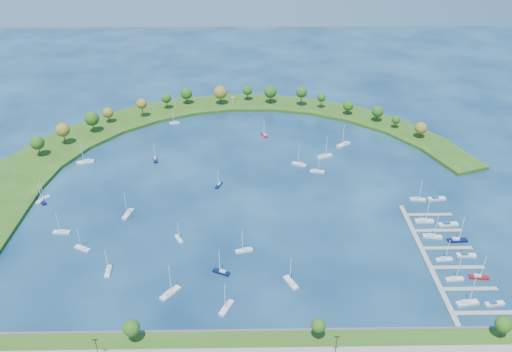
{
  "coord_description": "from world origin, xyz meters",
  "views": [
    {
      "loc": [
        1.18,
        -233.79,
        142.24
      ],
      "look_at": [
        5.0,
        5.0,
        4.0
      ],
      "focal_mm": 35.74,
      "sensor_mm": 36.0,
      "label": 1
    }
  ],
  "objects_px": {
    "docked_boat_6": "(432,236)",
    "docked_boat_9": "(448,224)",
    "moored_boat_4": "(179,238)",
    "moored_boat_8": "(299,164)",
    "moored_boat_3": "(155,159)",
    "moored_boat_6": "(219,184)",
    "moored_boat_15": "(43,199)",
    "docked_boat_11": "(436,199)",
    "moored_boat_19": "(325,156)",
    "moored_boat_20": "(170,293)",
    "moored_boat_7": "(226,307)",
    "moored_boat_13": "(85,161)",
    "docked_boat_10": "(418,199)",
    "moored_boat_11": "(108,271)",
    "moored_boat_12": "(343,144)",
    "moored_boat_1": "(291,282)",
    "docked_boat_7": "(457,240)",
    "docked_boat_0": "(467,302)",
    "moored_boat_9": "(174,122)",
    "docked_boat_2": "(455,278)",
    "docked_boat_5": "(466,255)",
    "moored_boat_2": "(82,248)",
    "moored_boat_14": "(264,135)",
    "docked_boat_1": "(494,304)",
    "moored_boat_10": "(221,271)",
    "docked_boat_3": "(479,276)",
    "moored_boat_5": "(244,250)",
    "moored_boat_16": "(62,231)",
    "docked_boat_4": "(444,259)",
    "harbor_tower": "(233,100)",
    "dock_system": "(442,258)",
    "moored_boat_17": "(317,171)",
    "moored_boat_18": "(42,201)",
    "moored_boat_0": "(128,213)",
    "docked_boat_8": "(424,220)"
  },
  "relations": [
    {
      "from": "moored_boat_8",
      "to": "moored_boat_13",
      "type": "relative_size",
      "value": 0.88
    },
    {
      "from": "moored_boat_19",
      "to": "moored_boat_20",
      "type": "relative_size",
      "value": 0.98
    },
    {
      "from": "moored_boat_13",
      "to": "docked_boat_10",
      "type": "xyz_separation_m",
      "value": [
        182.13,
        -43.11,
        -0.09
      ]
    },
    {
      "from": "moored_boat_15",
      "to": "docked_boat_11",
      "type": "height_order",
      "value": "moored_boat_15"
    },
    {
      "from": "docked_boat_11",
      "to": "docked_boat_10",
      "type": "bearing_deg",
      "value": 176.6
    },
    {
      "from": "docked_boat_0",
      "to": "docked_boat_8",
      "type": "xyz_separation_m",
      "value": [
        -0.0,
        55.23,
        0.0
      ]
    },
    {
      "from": "moored_boat_10",
      "to": "docked_boat_2",
      "type": "relative_size",
      "value": 1.03
    },
    {
      "from": "moored_boat_9",
      "to": "docked_boat_10",
      "type": "xyz_separation_m",
      "value": [
        137.01,
        -98.3,
        0.04
      ]
    },
    {
      "from": "moored_boat_5",
      "to": "moored_boat_7",
      "type": "relative_size",
      "value": 0.89
    },
    {
      "from": "moored_boat_1",
      "to": "docked_boat_7",
      "type": "bearing_deg",
      "value": -97.32
    },
    {
      "from": "moored_boat_17",
      "to": "moored_boat_20",
      "type": "height_order",
      "value": "moored_boat_20"
    },
    {
      "from": "moored_boat_4",
      "to": "moored_boat_8",
      "type": "xyz_separation_m",
      "value": [
        61.64,
        69.79,
        0.08
      ]
    },
    {
      "from": "moored_boat_3",
      "to": "moored_boat_7",
      "type": "distance_m",
      "value": 129.71
    },
    {
      "from": "moored_boat_11",
      "to": "moored_boat_12",
      "type": "xyz_separation_m",
      "value": [
        118.35,
        116.74,
        0.11
      ]
    },
    {
      "from": "moored_boat_4",
      "to": "moored_boat_9",
      "type": "distance_m",
      "value": 130.88
    },
    {
      "from": "moored_boat_1",
      "to": "docked_boat_10",
      "type": "relative_size",
      "value": 1.1
    },
    {
      "from": "docked_boat_11",
      "to": "docked_boat_1",
      "type": "bearing_deg",
      "value": -97.1
    },
    {
      "from": "docked_boat_6",
      "to": "docked_boat_9",
      "type": "xyz_separation_m",
      "value": [
        10.45,
        9.42,
        -0.22
      ]
    },
    {
      "from": "docked_boat_2",
      "to": "docked_boat_4",
      "type": "height_order",
      "value": "docked_boat_2"
    },
    {
      "from": "moored_boat_2",
      "to": "moored_boat_16",
      "type": "height_order",
      "value": "moored_boat_16"
    },
    {
      "from": "moored_boat_5",
      "to": "docked_boat_4",
      "type": "height_order",
      "value": "moored_boat_5"
    },
    {
      "from": "moored_boat_4",
      "to": "moored_boat_7",
      "type": "height_order",
      "value": "moored_boat_7"
    },
    {
      "from": "moored_boat_3",
      "to": "moored_boat_7",
      "type": "xyz_separation_m",
      "value": [
        46.05,
        -121.25,
        0.04
      ]
    },
    {
      "from": "moored_boat_9",
      "to": "docked_boat_10",
      "type": "bearing_deg",
      "value": 135.59
    },
    {
      "from": "moored_boat_14",
      "to": "docked_boat_1",
      "type": "xyz_separation_m",
      "value": [
        84.65,
        -153.0,
        -0.29
      ]
    },
    {
      "from": "moored_boat_7",
      "to": "docked_boat_0",
      "type": "distance_m",
      "value": 93.39
    },
    {
      "from": "moored_boat_12",
      "to": "docked_boat_5",
      "type": "bearing_deg",
      "value": 73.17
    },
    {
      "from": "docked_boat_5",
      "to": "moored_boat_20",
      "type": "bearing_deg",
      "value": -167.28
    },
    {
      "from": "harbor_tower",
      "to": "moored_boat_1",
      "type": "bearing_deg",
      "value": -81.66
    },
    {
      "from": "moored_boat_9",
      "to": "moored_boat_12",
      "type": "distance_m",
      "value": 114.69
    },
    {
      "from": "moored_boat_10",
      "to": "docked_boat_0",
      "type": "height_order",
      "value": "docked_boat_0"
    },
    {
      "from": "moored_boat_3",
      "to": "moored_boat_6",
      "type": "bearing_deg",
      "value": 38.4
    },
    {
      "from": "moored_boat_10",
      "to": "moored_boat_9",
      "type": "bearing_deg",
      "value": -50.03
    },
    {
      "from": "harbor_tower",
      "to": "docked_boat_10",
      "type": "bearing_deg",
      "value": -52.8
    },
    {
      "from": "moored_boat_3",
      "to": "docked_boat_0",
      "type": "distance_m",
      "value": 184.13
    },
    {
      "from": "moored_boat_16",
      "to": "docked_boat_3",
      "type": "xyz_separation_m",
      "value": [
        182.51,
        -34.17,
        -0.0
      ]
    },
    {
      "from": "moored_boat_18",
      "to": "docked_boat_0",
      "type": "bearing_deg",
      "value": 28.43
    },
    {
      "from": "docked_boat_8",
      "to": "moored_boat_12",
      "type": "bearing_deg",
      "value": 108.81
    },
    {
      "from": "dock_system",
      "to": "docked_boat_2",
      "type": "distance_m",
      "value": 14.08
    },
    {
      "from": "dock_system",
      "to": "moored_boat_17",
      "type": "bearing_deg",
      "value": 120.75
    },
    {
      "from": "moored_boat_2",
      "to": "docked_boat_7",
      "type": "xyz_separation_m",
      "value": [
        169.45,
        3.21,
        0.05
      ]
    },
    {
      "from": "moored_boat_7",
      "to": "moored_boat_20",
      "type": "bearing_deg",
      "value": -84.94
    },
    {
      "from": "docked_boat_2",
      "to": "docked_boat_3",
      "type": "xyz_separation_m",
      "value": [
        10.49,
        1.01,
        0.02
      ]
    },
    {
      "from": "moored_boat_9",
      "to": "docked_boat_9",
      "type": "relative_size",
      "value": 1.03
    },
    {
      "from": "moored_boat_19",
      "to": "docked_boat_8",
      "type": "distance_m",
      "value": 77.88
    },
    {
      "from": "docked_boat_2",
      "to": "docked_boat_11",
      "type": "height_order",
      "value": "docked_boat_2"
    },
    {
      "from": "moored_boat_8",
      "to": "docked_boat_10",
      "type": "xyz_separation_m",
      "value": [
        57.58,
        -38.42,
        -0.03
      ]
    },
    {
      "from": "docked_boat_5",
      "to": "moored_boat_14",
      "type": "bearing_deg",
      "value": 127.37
    },
    {
      "from": "moored_boat_0",
      "to": "moored_boat_1",
      "type": "distance_m",
      "value": 91.86
    },
    {
      "from": "moored_boat_15",
      "to": "docked_boat_2",
      "type": "xyz_separation_m",
      "value": [
        190.57,
        -63.61,
        -0.04
      ]
    }
  ]
}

